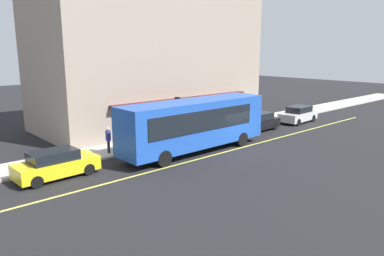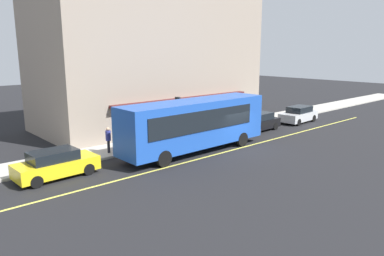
% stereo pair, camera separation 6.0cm
% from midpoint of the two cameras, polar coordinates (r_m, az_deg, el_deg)
% --- Properties ---
extents(ground, '(120.00, 120.00, 0.00)m').
position_cam_midpoint_polar(ground, '(25.78, 7.25, -3.16)').
color(ground, black).
extents(sidewalk, '(80.00, 2.96, 0.15)m').
position_cam_midpoint_polar(sidewalk, '(29.34, -0.46, -1.03)').
color(sidewalk, '#B2ADA3').
rests_on(sidewalk, ground).
extents(lane_centre_stripe, '(36.00, 0.16, 0.01)m').
position_cam_midpoint_polar(lane_centre_stripe, '(25.78, 7.25, -3.16)').
color(lane_centre_stripe, '#D8D14C').
rests_on(lane_centre_stripe, ground).
extents(storefront_building, '(19.81, 9.86, 12.63)m').
position_cam_midpoint_polar(storefront_building, '(33.78, -6.60, 11.29)').
color(storefront_building, gray).
rests_on(storefront_building, ground).
extents(bus, '(11.15, 2.69, 3.50)m').
position_cam_midpoint_polar(bus, '(24.27, 0.46, 0.79)').
color(bus, '#1E4CAD').
rests_on(bus, ground).
extents(traffic_light, '(0.30, 0.52, 3.20)m').
position_cam_midpoint_polar(traffic_light, '(27.02, -2.26, 3.13)').
color(traffic_light, '#2D2D33').
rests_on(traffic_light, sidewalk).
extents(car_yellow, '(4.36, 1.99, 1.52)m').
position_cam_midpoint_polar(car_yellow, '(20.98, -20.52, -5.32)').
color(car_yellow, yellow).
rests_on(car_yellow, ground).
extents(car_silver, '(4.40, 2.06, 1.52)m').
position_cam_midpoint_polar(car_silver, '(36.01, 16.18, 2.03)').
color(car_silver, '#B7BABF').
rests_on(car_silver, ground).
extents(car_black, '(4.36, 1.99, 1.52)m').
position_cam_midpoint_polar(car_black, '(31.47, 10.12, 0.92)').
color(car_black, black).
rests_on(car_black, ground).
extents(pedestrian_near_storefront, '(0.34, 0.34, 1.70)m').
position_cam_midpoint_polar(pedestrian_near_storefront, '(24.33, -13.00, -1.46)').
color(pedestrian_near_storefront, black).
rests_on(pedestrian_near_storefront, sidewalk).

